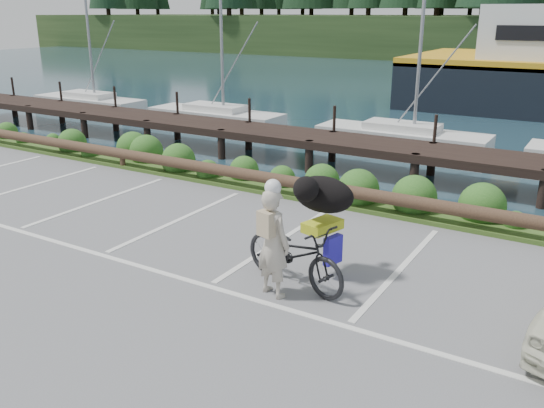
{
  "coord_description": "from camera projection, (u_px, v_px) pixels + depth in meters",
  "views": [
    {
      "loc": [
        5.56,
        -7.48,
        4.49
      ],
      "look_at": [
        0.32,
        1.19,
        1.1
      ],
      "focal_mm": 38.0,
      "sensor_mm": 36.0,
      "label": 1
    }
  ],
  "objects": [
    {
      "name": "cyclist",
      "position": [
        273.0,
        243.0,
        9.34
      ],
      "size": [
        0.76,
        0.6,
        1.85
      ],
      "primitive_type": "imported",
      "rotation": [
        0.0,
        0.0,
        2.88
      ],
      "color": "#B8AE9C",
      "rests_on": "ground"
    },
    {
      "name": "ground",
      "position": [
        222.0,
        278.0,
        10.22
      ],
      "size": [
        72.0,
        72.0,
        0.0
      ],
      "primitive_type": "plane",
      "color": "#5E5F61"
    },
    {
      "name": "bicycle",
      "position": [
        295.0,
        254.0,
        9.79
      ],
      "size": [
        2.33,
        1.31,
        1.16
      ],
      "primitive_type": "imported",
      "rotation": [
        0.0,
        0.0,
        1.31
      ],
      "color": "black",
      "rests_on": "ground"
    },
    {
      "name": "log_rail",
      "position": [
        333.0,
        207.0,
        13.96
      ],
      "size": [
        32.0,
        0.3,
        0.6
      ],
      "primitive_type": null,
      "color": "#443021",
      "rests_on": "ground"
    },
    {
      "name": "dog",
      "position": [
        323.0,
        194.0,
        9.97
      ],
      "size": [
        0.82,
        1.23,
        0.65
      ],
      "primitive_type": "ellipsoid",
      "rotation": [
        0.0,
        0.0,
        1.31
      ],
      "color": "black",
      "rests_on": "bicycle"
    },
    {
      "name": "vegetation_strip",
      "position": [
        345.0,
        197.0,
        14.51
      ],
      "size": [
        34.0,
        1.6,
        0.1
      ],
      "primitive_type": "cube",
      "color": "#3D5B21",
      "rests_on": "ground"
    }
  ]
}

